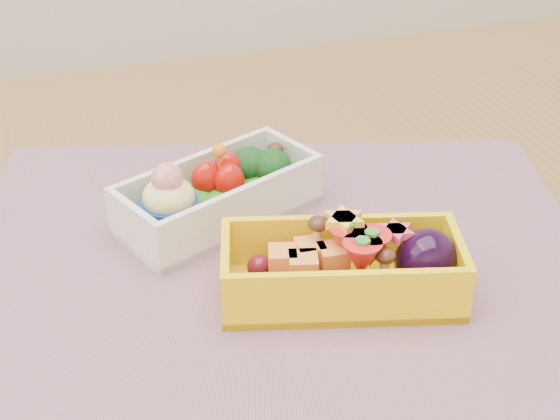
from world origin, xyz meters
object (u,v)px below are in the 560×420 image
object	(u,v)px
table	(246,334)
placemat	(273,257)
bento_white	(218,194)
bento_yellow	(347,267)

from	to	relation	value
table	placemat	bearing A→B (deg)	-65.25
bento_white	placemat	bearing A→B (deg)	-91.41
placemat	table	bearing A→B (deg)	114.75
placemat	bento_yellow	world-z (taller)	bento_yellow
placemat	bento_white	xyz separation A→B (m)	(-0.03, 0.07, 0.02)
table	placemat	size ratio (longest dim) A/B	2.47
table	bento_white	world-z (taller)	bento_white
bento_white	bento_yellow	world-z (taller)	bento_white
table	placemat	distance (m)	0.11
placemat	bento_yellow	bearing A→B (deg)	-59.23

